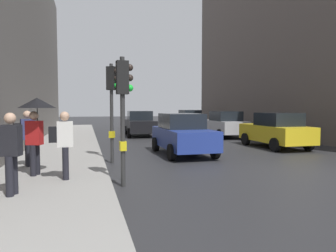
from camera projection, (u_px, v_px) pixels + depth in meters
ground_plane at (300, 172)px, 9.93m from camera, size 120.00×120.00×0.00m
sidewalk_kerb at (63, 152)px, 13.84m from camera, size 3.20×40.00×0.16m
building_facade_right at (335, 42)px, 23.96m from camera, size 12.00×25.01×13.93m
traffic_light_near_left at (123, 98)px, 8.04m from camera, size 0.44×0.26×3.31m
traffic_light_near_right at (112, 95)px, 11.38m from camera, size 0.45×0.36×3.59m
car_silver_hatchback at (224, 124)px, 21.42m from camera, size 2.04×4.21×1.76m
car_yellow_taxi at (276, 130)px, 15.86m from camera, size 2.05×4.21×1.76m
car_dark_suv at (140, 123)px, 22.40m from camera, size 2.17×4.28×1.76m
car_white_compact at (189, 119)px, 29.67m from camera, size 2.06×4.22×1.76m
car_blue_van at (183, 134)px, 13.64m from camera, size 2.06×4.22×1.76m
pedestrian_with_umbrella at (36, 115)px, 8.65m from camera, size 1.00×1.00×2.14m
pedestrian_with_grey_backpack at (26, 135)px, 10.04m from camera, size 0.65×0.44×1.77m
pedestrian_with_black_backpack at (63, 141)px, 8.24m from camera, size 0.62×0.36×1.77m
pedestrian_in_dark_coat at (11, 150)px, 6.72m from camera, size 0.45×0.35×1.77m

